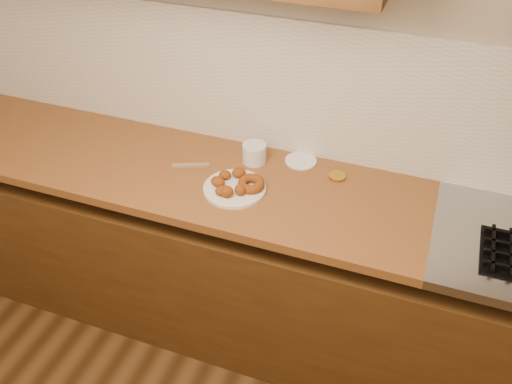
# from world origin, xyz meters

# --- Properties ---
(wall_back) EXTENTS (4.00, 0.02, 2.70)m
(wall_back) POSITION_xyz_m (0.00, 2.00, 1.35)
(wall_back) COLOR tan
(wall_back) RESTS_ON ground
(base_cabinet) EXTENTS (3.60, 0.60, 0.77)m
(base_cabinet) POSITION_xyz_m (0.00, 1.69, 0.39)
(base_cabinet) COLOR #4C3012
(base_cabinet) RESTS_ON floor
(butcher_block) EXTENTS (2.30, 0.62, 0.04)m
(butcher_block) POSITION_xyz_m (-0.65, 1.69, 0.88)
(butcher_block) COLOR brown
(butcher_block) RESTS_ON base_cabinet
(backsplash) EXTENTS (3.60, 0.02, 0.60)m
(backsplash) POSITION_xyz_m (0.00, 1.99, 1.20)
(backsplash) COLOR beige
(backsplash) RESTS_ON wall_back
(donut_plate) EXTENTS (0.26, 0.26, 0.01)m
(donut_plate) POSITION_xyz_m (-0.28, 1.63, 0.91)
(donut_plate) COLOR silver
(donut_plate) RESTS_ON butcher_block
(ring_donut) EXTENTS (0.13, 0.14, 0.05)m
(ring_donut) POSITION_xyz_m (-0.22, 1.65, 0.93)
(ring_donut) COLOR #873409
(ring_donut) RESTS_ON donut_plate
(fried_dough_chunks) EXTENTS (0.18, 0.21, 0.05)m
(fried_dough_chunks) POSITION_xyz_m (-0.31, 1.62, 0.93)
(fried_dough_chunks) COLOR #873409
(fried_dough_chunks) RESTS_ON donut_plate
(plastic_tub) EXTENTS (0.12, 0.12, 0.09)m
(plastic_tub) POSITION_xyz_m (-0.28, 1.85, 0.94)
(plastic_tub) COLOR silver
(plastic_tub) RESTS_ON butcher_block
(tub_lid) EXTENTS (0.14, 0.14, 0.01)m
(tub_lid) POSITION_xyz_m (-0.09, 1.92, 0.90)
(tub_lid) COLOR white
(tub_lid) RESTS_ON butcher_block
(brass_jar_lid) EXTENTS (0.08, 0.08, 0.01)m
(brass_jar_lid) POSITION_xyz_m (0.09, 1.86, 0.91)
(brass_jar_lid) COLOR #B78B26
(brass_jar_lid) RESTS_ON butcher_block
(wooden_utensil) EXTENTS (0.16, 0.08, 0.01)m
(wooden_utensil) POSITION_xyz_m (-0.52, 1.72, 0.91)
(wooden_utensil) COLOR #90744B
(wooden_utensil) RESTS_ON butcher_block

